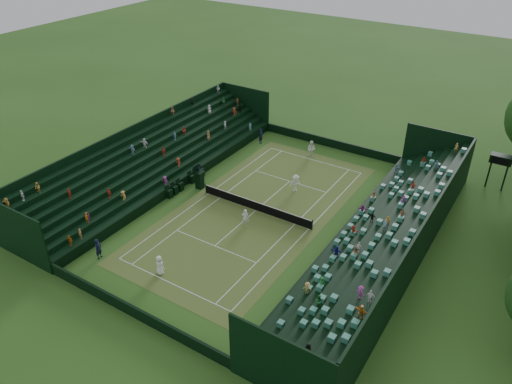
% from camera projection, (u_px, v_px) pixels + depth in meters
% --- Properties ---
extents(ground, '(160.00, 160.00, 0.00)m').
position_uv_depth(ground, '(256.00, 210.00, 46.16)').
color(ground, '#2B551B').
rests_on(ground, ground).
extents(court_surface, '(12.97, 26.77, 0.01)m').
position_uv_depth(court_surface, '(256.00, 210.00, 46.15)').
color(court_surface, '#3A6D24').
rests_on(court_surface, ground).
extents(perimeter_wall_north, '(17.17, 0.20, 1.00)m').
position_uv_depth(perimeter_wall_north, '(330.00, 143.00, 57.35)').
color(perimeter_wall_north, black).
rests_on(perimeter_wall_north, ground).
extents(perimeter_wall_south, '(17.17, 0.20, 1.00)m').
position_uv_depth(perimeter_wall_south, '(133.00, 311.00, 34.44)').
color(perimeter_wall_south, black).
rests_on(perimeter_wall_south, ground).
extents(perimeter_wall_east, '(0.20, 31.77, 1.00)m').
position_uv_depth(perimeter_wall_east, '(341.00, 235.00, 42.00)').
color(perimeter_wall_east, black).
rests_on(perimeter_wall_east, ground).
extents(perimeter_wall_west, '(0.20, 31.77, 1.00)m').
position_uv_depth(perimeter_wall_west, '(184.00, 181.00, 49.80)').
color(perimeter_wall_west, black).
rests_on(perimeter_wall_west, ground).
extents(north_grandstand, '(6.60, 32.00, 4.90)m').
position_uv_depth(north_grandstand, '(390.00, 241.00, 39.54)').
color(north_grandstand, black).
rests_on(north_grandstand, ground).
extents(south_grandstand, '(6.60, 32.00, 4.90)m').
position_uv_depth(south_grandstand, '(152.00, 161.00, 51.17)').
color(south_grandstand, black).
rests_on(south_grandstand, ground).
extents(tennis_net, '(11.67, 0.10, 1.06)m').
position_uv_depth(tennis_net, '(256.00, 206.00, 45.88)').
color(tennis_net, black).
rests_on(tennis_net, ground).
extents(scoreboard_tower, '(2.00, 1.00, 3.70)m').
position_uv_depth(scoreboard_tower, '(501.00, 161.00, 47.91)').
color(scoreboard_tower, black).
rests_on(scoreboard_tower, ground).
extents(umpire_chair, '(0.86, 0.86, 2.72)m').
position_uv_depth(umpire_chair, '(199.00, 178.00, 49.08)').
color(umpire_chair, black).
rests_on(umpire_chair, ground).
extents(courtside_chairs, '(0.56, 5.53, 1.22)m').
position_uv_depth(courtside_chairs, '(186.00, 182.00, 49.69)').
color(courtside_chairs, black).
rests_on(courtside_chairs, ground).
extents(player_near_west, '(0.85, 0.60, 1.67)m').
position_uv_depth(player_near_west, '(160.00, 265.00, 38.13)').
color(player_near_west, white).
rests_on(player_near_west, ground).
extents(player_near_east, '(0.74, 0.63, 1.72)m').
position_uv_depth(player_near_east, '(245.00, 218.00, 43.61)').
color(player_near_east, white).
rests_on(player_near_east, ground).
extents(player_far_west, '(0.93, 0.73, 1.90)m').
position_uv_depth(player_far_west, '(311.00, 149.00, 54.96)').
color(player_far_west, white).
rests_on(player_far_west, ground).
extents(player_far_east, '(1.29, 1.29, 1.79)m').
position_uv_depth(player_far_east, '(295.00, 183.00, 48.68)').
color(player_far_east, white).
rests_on(player_far_east, ground).
extents(line_judge_north, '(0.53, 0.72, 1.81)m').
position_uv_depth(line_judge_north, '(261.00, 136.00, 57.96)').
color(line_judge_north, black).
rests_on(line_judge_north, ground).
extents(line_judge_south, '(0.55, 0.73, 1.81)m').
position_uv_depth(line_judge_south, '(98.00, 249.00, 39.78)').
color(line_judge_south, black).
rests_on(line_judge_south, ground).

